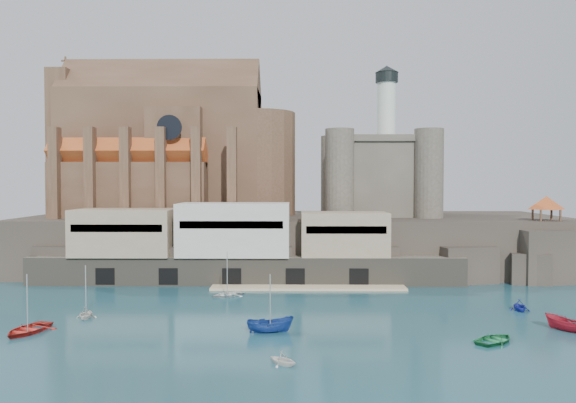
# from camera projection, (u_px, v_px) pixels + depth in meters

# --- Properties ---
(ground) EXTENTS (300.00, 300.00, 0.00)m
(ground) POSITION_uv_depth(u_px,v_px,m) (295.00, 317.00, 68.58)
(ground) COLOR #17404C
(ground) RESTS_ON ground
(promontory) EXTENTS (100.00, 36.00, 10.00)m
(promontory) POSITION_uv_depth(u_px,v_px,m) (294.00, 242.00, 107.75)
(promontory) COLOR black
(promontory) RESTS_ON ground
(quay) EXTENTS (70.00, 12.00, 13.05)m
(quay) POSITION_uv_depth(u_px,v_px,m) (233.00, 246.00, 91.54)
(quay) COLOR #5E584B
(quay) RESTS_ON ground
(church) EXTENTS (47.00, 25.93, 30.51)m
(church) POSITION_uv_depth(u_px,v_px,m) (172.00, 153.00, 109.91)
(church) COLOR #4A3322
(church) RESTS_ON promontory
(castle_keep) EXTENTS (21.20, 21.20, 29.30)m
(castle_keep) POSITION_uv_depth(u_px,v_px,m) (378.00, 172.00, 108.81)
(castle_keep) COLOR #4B453A
(castle_keep) RESTS_ON promontory
(rock_outcrop) EXTENTS (14.50, 10.50, 8.70)m
(rock_outcrop) POSITION_uv_depth(u_px,v_px,m) (546.00, 256.00, 93.79)
(rock_outcrop) COLOR black
(rock_outcrop) RESTS_ON ground
(pavilion) EXTENTS (6.40, 6.40, 5.40)m
(pavilion) POSITION_uv_depth(u_px,v_px,m) (546.00, 204.00, 93.64)
(pavilion) COLOR #4A3322
(pavilion) RESTS_ON rock_outcrop
(boat_0) EXTENTS (4.68, 2.32, 6.30)m
(boat_0) POSITION_uv_depth(u_px,v_px,m) (28.00, 332.00, 61.34)
(boat_0) COLOR red
(boat_0) RESTS_ON ground
(boat_1) EXTENTS (2.82, 2.99, 2.98)m
(boat_1) POSITION_uv_depth(u_px,v_px,m) (283.00, 364.00, 50.58)
(boat_1) COLOR white
(boat_1) RESTS_ON ground
(boat_2) EXTENTS (2.33, 2.28, 5.21)m
(boat_2) POSITION_uv_depth(u_px,v_px,m) (270.00, 332.00, 61.43)
(boat_2) COLOR navy
(boat_2) RESTS_ON ground
(boat_3) EXTENTS (3.27, 3.65, 5.34)m
(boat_3) POSITION_uv_depth(u_px,v_px,m) (495.00, 342.00, 57.69)
(boat_3) COLOR #1E763E
(boat_3) RESTS_ON ground
(boat_4) EXTENTS (2.96, 1.90, 3.33)m
(boat_4) POSITION_uv_depth(u_px,v_px,m) (86.00, 318.00, 67.82)
(boat_4) COLOR silver
(boat_4) RESTS_ON ground
(boat_5) EXTENTS (2.68, 2.69, 5.02)m
(boat_5) POSITION_uv_depth(u_px,v_px,m) (566.00, 331.00, 62.03)
(boat_5) COLOR #A91A2C
(boat_5) RESTS_ON ground
(boat_6) EXTENTS (3.00, 3.51, 5.04)m
(boat_6) POSITION_uv_depth(u_px,v_px,m) (227.00, 296.00, 80.93)
(boat_6) COLOR white
(boat_6) RESTS_ON ground
(boat_7) EXTENTS (3.19, 2.20, 3.43)m
(boat_7) POSITION_uv_depth(u_px,v_px,m) (519.00, 310.00, 71.84)
(boat_7) COLOR navy
(boat_7) RESTS_ON ground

